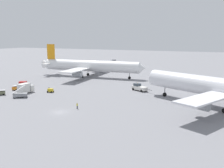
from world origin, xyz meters
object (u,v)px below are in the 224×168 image
gse_container_dolly_flat (23,84)px  gse_gpu_cart_small (50,90)px  gse_baggage_cart_trailing (16,88)px  gse_stair_truck_yellow (20,94)px  gse_baggage_cart_near_cluster (1,93)px  gse_catering_truck_tall (26,88)px  airliner_at_gate_left (90,66)px  ground_crew_marshaller_foreground (77,106)px  pushback_tug (139,87)px  jet_bridge (105,63)px  airliner_being_pushed (222,88)px

gse_container_dolly_flat → gse_gpu_cart_small: bearing=-13.8°
gse_baggage_cart_trailing → gse_container_dolly_flat: bearing=110.2°
gse_stair_truck_yellow → gse_baggage_cart_near_cluster: bearing=-179.8°
gse_container_dolly_flat → gse_baggage_cart_trailing: bearing=-69.8°
gse_catering_truck_tall → gse_baggage_cart_trailing: 7.72m
airliner_at_gate_left → ground_crew_marshaller_foreground: 57.70m
gse_container_dolly_flat → ground_crew_marshaller_foreground: gse_container_dolly_flat is taller
pushback_tug → gse_baggage_cart_trailing: 46.20m
gse_catering_truck_tall → gse_baggage_cart_trailing: gse_catering_truck_tall is taller
gse_stair_truck_yellow → jet_bridge: (-6.28, 75.60, 3.08)m
pushback_tug → gse_baggage_cart_near_cluster: 48.63m
airliner_at_gate_left → pushback_tug: 39.39m
airliner_being_pushed → jet_bridge: (-66.77, 62.19, -1.64)m
airliner_being_pushed → ground_crew_marshaller_foreground: 40.20m
airliner_being_pushed → jet_bridge: airliner_being_pushed is taller
airliner_being_pushed → gse_container_dolly_flat: size_ratio=12.95×
gse_baggage_cart_trailing → jet_bridge: bearing=86.5°
pushback_tug → gse_catering_truck_tall: 40.90m
gse_gpu_cart_small → gse_stair_truck_yellow: bearing=-111.8°
airliner_being_pushed → gse_gpu_cart_small: bearing=-177.0°
gse_gpu_cart_small → jet_bridge: (-10.47, 65.13, 3.31)m
pushback_tug → gse_container_dolly_flat: 46.32m
airliner_at_gate_left → gse_baggage_cart_trailing: 40.97m
gse_gpu_cart_small → gse_stair_truck_yellow: (-4.20, -10.47, 0.23)m
airliner_at_gate_left → airliner_being_pushed: bearing=-29.5°
gse_stair_truck_yellow → ground_crew_marshaller_foreground: gse_stair_truck_yellow is taller
pushback_tug → gse_baggage_cart_near_cluster: bearing=-146.7°
jet_bridge → airliner_at_gate_left: bearing=-78.5°
gse_baggage_cart_trailing → jet_bridge: 67.29m
gse_gpu_cart_small → gse_baggage_cart_near_cluster: (-12.68, -10.51, 0.07)m
airliner_at_gate_left → pushback_tug: size_ratio=6.12×
pushback_tug → gse_catering_truck_tall: bearing=-149.5°
gse_container_dolly_flat → jet_bridge: size_ratio=0.18×
gse_catering_truck_tall → jet_bridge: bearing=92.6°
gse_stair_truck_yellow → gse_baggage_cart_trailing: bearing=140.5°
gse_baggage_cart_trailing → ground_crew_marshaller_foreground: gse_baggage_cart_trailing is taller
gse_catering_truck_tall → gse_baggage_cart_near_cluster: 8.10m
airliner_being_pushed → gse_baggage_cart_near_cluster: airliner_being_pushed is taller
gse_catering_truck_tall → gse_stair_truck_yellow: bearing=-62.5°
gse_container_dolly_flat → jet_bridge: jet_bridge is taller
pushback_tug → ground_crew_marshaller_foreground: (-7.72, -30.38, -0.34)m
gse_container_dolly_flat → gse_stair_truck_yellow: (12.57, -14.60, -0.15)m
ground_crew_marshaller_foreground → jet_bridge: bearing=111.2°
pushback_tug → jet_bridge: size_ratio=0.42×
gse_gpu_cart_small → gse_stair_truck_yellow: size_ratio=0.50×
airliner_being_pushed → pushback_tug: 31.63m
gse_container_dolly_flat → gse_stair_truck_yellow: 19.26m
gse_container_dolly_flat → ground_crew_marshaller_foreground: 41.27m
pushback_tug → jet_bridge: jet_bridge is taller
airliner_at_gate_left → gse_stair_truck_yellow: bearing=-89.2°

